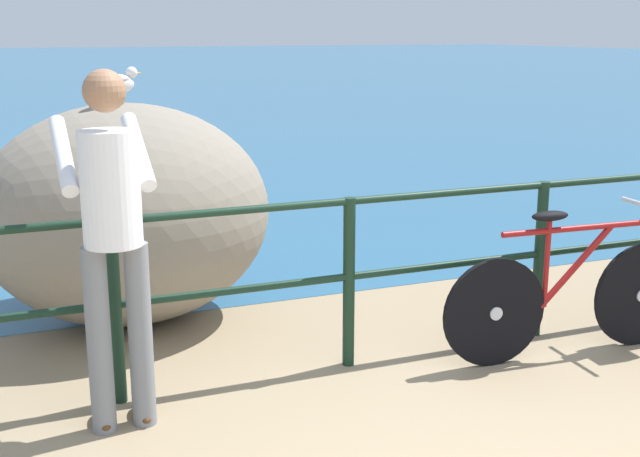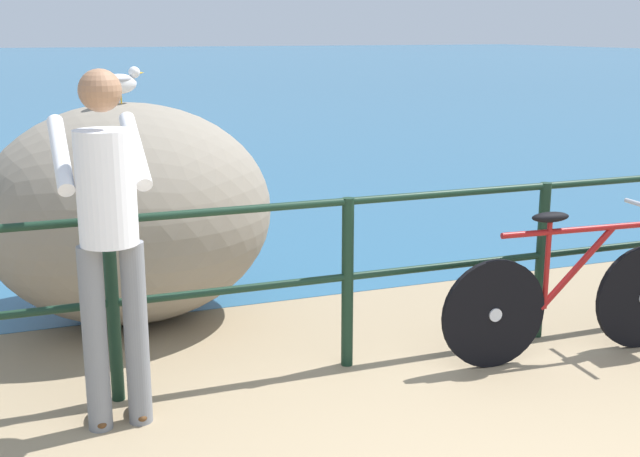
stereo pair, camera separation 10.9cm
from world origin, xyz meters
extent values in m
cube|color=#937F60|center=(0.00, 20.00, -0.05)|extent=(120.00, 120.00, 0.10)
cube|color=#285B7F|center=(0.00, 48.41, 0.00)|extent=(120.00, 90.00, 0.01)
cylinder|color=black|center=(-1.34, 2.16, 0.51)|extent=(0.07, 0.07, 1.02)
cylinder|color=black|center=(0.00, 2.16, 0.51)|extent=(0.07, 0.07, 1.02)
cylinder|color=black|center=(1.34, 2.16, 0.51)|extent=(0.07, 0.07, 1.02)
cylinder|color=black|center=(0.00, 2.16, 1.00)|extent=(8.04, 0.04, 0.04)
cylinder|color=black|center=(0.00, 2.16, 0.55)|extent=(8.04, 0.04, 0.04)
cylinder|color=black|center=(0.80, 1.84, 0.33)|extent=(0.66, 0.07, 0.66)
cylinder|color=#B7BCC6|center=(0.80, 1.84, 0.33)|extent=(0.08, 0.06, 0.08)
cylinder|color=black|center=(1.84, 1.78, 0.33)|extent=(0.66, 0.07, 0.66)
cylinder|color=#B7BCC6|center=(1.84, 1.78, 0.33)|extent=(0.08, 0.06, 0.08)
cylinder|color=maroon|center=(1.32, 1.81, 0.80)|extent=(0.99, 0.09, 0.04)
cylinder|color=maroon|center=(1.34, 1.81, 0.57)|extent=(0.50, 0.07, 0.50)
cylinder|color=maroon|center=(1.14, 1.82, 0.59)|extent=(0.03, 0.03, 0.53)
ellipsoid|color=black|center=(1.14, 1.82, 0.89)|extent=(0.25, 0.11, 0.06)
cylinder|color=slate|center=(-1.46, 1.85, 0.47)|extent=(0.12, 0.12, 0.95)
ellipsoid|color=#513319|center=(-1.46, 1.91, 0.04)|extent=(0.10, 0.26, 0.08)
cylinder|color=slate|center=(-1.26, 1.86, 0.47)|extent=(0.12, 0.12, 0.95)
ellipsoid|color=#513319|center=(-1.26, 1.92, 0.04)|extent=(0.10, 0.26, 0.08)
cylinder|color=white|center=(-1.36, 1.86, 1.23)|extent=(0.28, 0.28, 0.55)
sphere|color=#9E7051|center=(-1.36, 1.86, 1.68)|extent=(0.20, 0.20, 0.20)
cylinder|color=white|center=(-1.55, 2.09, 1.36)|extent=(0.09, 0.52, 0.34)
cylinder|color=white|center=(-1.19, 2.10, 1.36)|extent=(0.09, 0.52, 0.34)
ellipsoid|color=gray|center=(-1.07, 3.46, 0.74)|extent=(1.95, 1.72, 1.48)
cylinder|color=gold|center=(-1.11, 3.42, 1.51)|extent=(0.01, 0.01, 0.06)
cylinder|color=gold|center=(-1.09, 3.38, 1.51)|extent=(0.01, 0.01, 0.06)
ellipsoid|color=white|center=(-1.10, 3.40, 1.61)|extent=(0.28, 0.21, 0.13)
ellipsoid|color=#9E9EA3|center=(-1.12, 3.39, 1.64)|extent=(0.27, 0.21, 0.06)
sphere|color=white|center=(-0.99, 3.45, 1.68)|extent=(0.08, 0.08, 0.08)
cone|color=gold|center=(-0.94, 3.47, 1.67)|extent=(0.06, 0.04, 0.02)
camera|label=1|loc=(-1.83, -1.98, 1.95)|focal=45.51mm
camera|label=2|loc=(-1.73, -2.02, 1.95)|focal=45.51mm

